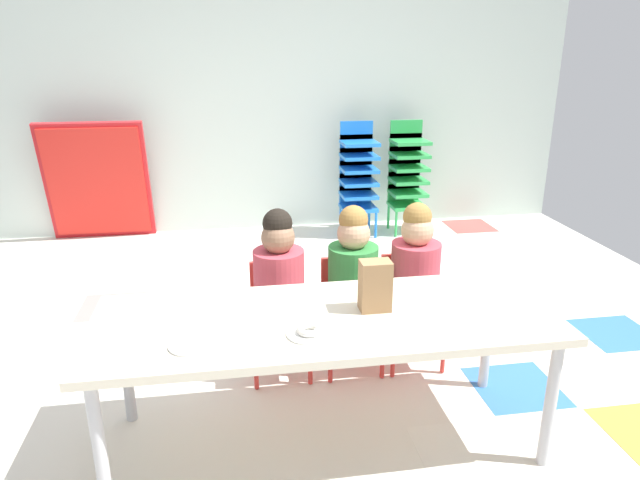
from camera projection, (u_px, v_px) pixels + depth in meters
name	position (u px, v px, depth m)	size (l,w,h in m)	color
ground_plane	(333.00, 359.00, 3.25)	(5.48, 5.20, 0.02)	silver
back_wall	(282.00, 92.00, 5.27)	(5.48, 0.10, 2.57)	#B2C1B7
craft_table	(326.00, 327.00, 2.39)	(1.93, 0.71, 0.62)	beige
seated_child_near_camera	(279.00, 279.00, 2.92)	(0.32, 0.31, 0.92)	red
seated_child_middle_seat	(352.00, 274.00, 2.98)	(0.33, 0.33, 0.92)	red
seated_child_far_right	(415.00, 270.00, 3.03)	(0.32, 0.31, 0.92)	red
kid_chair_blue_stack	(358.00, 173.00, 5.24)	(0.32, 0.30, 1.04)	blue
kid_chair_green_stack	(407.00, 171.00, 5.31)	(0.32, 0.30, 1.04)	green
folded_activity_table	(97.00, 182.00, 5.07)	(0.90, 0.29, 1.09)	red
paper_bag_brown	(375.00, 286.00, 2.40)	(0.13, 0.09, 0.22)	#9E754C
paper_plate_near_edge	(309.00, 334.00, 2.22)	(0.18, 0.18, 0.01)	white
paper_plate_center_table	(192.00, 344.00, 2.14)	(0.18, 0.18, 0.01)	white
donut_powdered_on_plate	(309.00, 330.00, 2.21)	(0.10, 0.10, 0.03)	white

